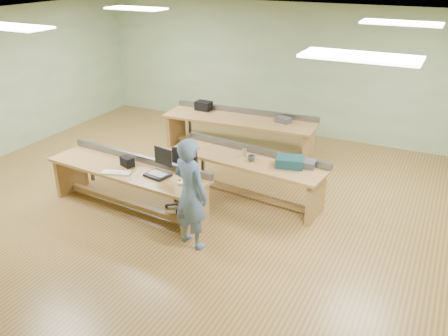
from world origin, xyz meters
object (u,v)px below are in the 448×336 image
at_px(camera_bag, 127,162).
at_px(parts_bin_grey, 303,163).
at_px(parts_bin_teal, 290,162).
at_px(mug, 251,158).
at_px(person, 191,194).
at_px(workbench_back, 240,126).
at_px(laptop_base, 158,175).
at_px(workbench_front, 129,178).
at_px(workbench_mid, 247,168).
at_px(task_chair, 181,187).
at_px(drinks_can, 244,153).

height_order(camera_bag, parts_bin_grey, camera_bag).
xyz_separation_m(parts_bin_teal, mug, (-0.65, -0.09, -0.03)).
relative_size(person, mug, 13.17).
height_order(workbench_back, laptop_base, workbench_back).
distance_m(person, parts_bin_teal, 1.93).
relative_size(laptop_base, mug, 2.86).
height_order(workbench_front, laptop_base, workbench_front).
bearing_deg(parts_bin_grey, parts_bin_teal, -153.07).
xyz_separation_m(workbench_mid, parts_bin_teal, (0.76, -0.00, 0.27)).
xyz_separation_m(task_chair, mug, (0.97, 0.69, 0.44)).
distance_m(camera_bag, drinks_can, 1.98).
height_order(parts_bin_grey, drinks_can, drinks_can).
distance_m(person, task_chair, 1.30).
height_order(workbench_mid, task_chair, task_chair).
relative_size(workbench_back, parts_bin_teal, 7.48).
relative_size(person, laptop_base, 4.60).
relative_size(workbench_mid, workbench_back, 0.86).
bearing_deg(person, laptop_base, -9.67).
height_order(workbench_back, mug, workbench_back).
height_order(workbench_front, drinks_can, drinks_can).
bearing_deg(drinks_can, mug, -35.48).
bearing_deg(workbench_back, workbench_front, -103.45).
xyz_separation_m(workbench_front, person, (1.47, -0.49, 0.28)).
height_order(workbench_back, person, person).
bearing_deg(workbench_back, workbench_mid, -65.42).
bearing_deg(task_chair, person, -58.29).
relative_size(task_chair, parts_bin_teal, 2.21).
bearing_deg(parts_bin_grey, task_chair, -154.22).
relative_size(workbench_mid, mug, 22.57).
xyz_separation_m(laptop_base, camera_bag, (-0.66, 0.11, 0.06)).
xyz_separation_m(camera_bag, mug, (1.74, 1.10, -0.03)).
bearing_deg(parts_bin_teal, workbench_back, 132.82).
bearing_deg(workbench_front, task_chair, 37.19).
bearing_deg(parts_bin_teal, workbench_front, -152.14).
relative_size(camera_bag, mug, 1.83).
relative_size(mug, drinks_can, 0.96).
bearing_deg(workbench_mid, workbench_back, 124.44).
bearing_deg(workbench_mid, drinks_can, 155.94).
distance_m(workbench_front, camera_bag, 0.28).
distance_m(workbench_mid, drinks_can, 0.28).
distance_m(task_chair, drinks_can, 1.23).
distance_m(workbench_mid, person, 1.76).
xyz_separation_m(workbench_front, parts_bin_teal, (2.35, 1.24, 0.27)).
bearing_deg(task_chair, laptop_base, -108.06).
xyz_separation_m(task_chair, parts_bin_grey, (1.81, 0.88, 0.45)).
distance_m(workbench_mid, task_chair, 1.18).
distance_m(workbench_front, workbench_back, 3.22).
relative_size(workbench_front, person, 1.76).
relative_size(parts_bin_teal, parts_bin_grey, 1.10).
distance_m(workbench_mid, laptop_base, 1.63).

